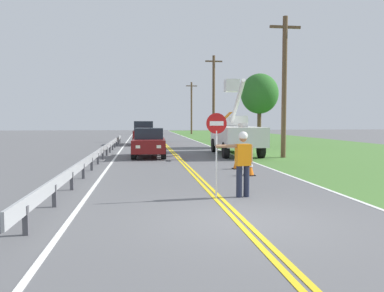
# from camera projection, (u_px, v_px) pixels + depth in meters

# --- Properties ---
(ground_plane) EXTENTS (160.00, 160.00, 0.00)m
(ground_plane) POSITION_uv_depth(u_px,v_px,m) (239.00, 220.00, 8.01)
(ground_plane) COLOR #5B5B5E
(grass_verge_right) EXTENTS (16.00, 110.00, 0.01)m
(grass_verge_right) POSITION_uv_depth(u_px,v_px,m) (317.00, 148.00, 29.32)
(grass_verge_right) COLOR #477533
(grass_verge_right) RESTS_ON ground
(centerline_yellow_left) EXTENTS (0.11, 110.00, 0.01)m
(centerline_yellow_left) POSITION_uv_depth(u_px,v_px,m) (169.00, 149.00, 27.77)
(centerline_yellow_left) COLOR yellow
(centerline_yellow_left) RESTS_ON ground
(centerline_yellow_right) EXTENTS (0.11, 110.00, 0.01)m
(centerline_yellow_right) POSITION_uv_depth(u_px,v_px,m) (171.00, 149.00, 27.80)
(centerline_yellow_right) COLOR yellow
(centerline_yellow_right) RESTS_ON ground
(edge_line_right) EXTENTS (0.12, 110.00, 0.01)m
(edge_line_right) POSITION_uv_depth(u_px,v_px,m) (217.00, 149.00, 28.26)
(edge_line_right) COLOR silver
(edge_line_right) RESTS_ON ground
(edge_line_left) EXTENTS (0.12, 110.00, 0.01)m
(edge_line_left) POSITION_uv_depth(u_px,v_px,m) (121.00, 150.00, 27.31)
(edge_line_left) COLOR silver
(edge_line_left) RESTS_ON ground
(flagger_worker) EXTENTS (1.08, 0.30, 1.83)m
(flagger_worker) POSITION_uv_depth(u_px,v_px,m) (243.00, 160.00, 10.32)
(flagger_worker) COLOR #1E2338
(flagger_worker) RESTS_ON ground
(stop_sign_paddle) EXTENTS (0.56, 0.04, 2.33)m
(stop_sign_paddle) POSITION_uv_depth(u_px,v_px,m) (216.00, 136.00, 10.07)
(stop_sign_paddle) COLOR silver
(stop_sign_paddle) RESTS_ON ground
(utility_bucket_truck) EXTENTS (2.91, 6.89, 4.84)m
(utility_bucket_truck) POSITION_uv_depth(u_px,v_px,m) (234.00, 132.00, 23.73)
(utility_bucket_truck) COLOR silver
(utility_bucket_truck) RESTS_ON ground
(oncoming_sedan_nearest) EXTENTS (2.03, 4.16, 1.70)m
(oncoming_sedan_nearest) POSITION_uv_depth(u_px,v_px,m) (149.00, 143.00, 21.86)
(oncoming_sedan_nearest) COLOR maroon
(oncoming_sedan_nearest) RESTS_ON ground
(oncoming_suv_second) EXTENTS (1.93, 4.62, 2.10)m
(oncoming_suv_second) POSITION_uv_depth(u_px,v_px,m) (143.00, 133.00, 33.43)
(oncoming_suv_second) COLOR maroon
(oncoming_suv_second) RESTS_ON ground
(utility_pole_near) EXTENTS (1.80, 0.28, 8.04)m
(utility_pole_near) POSITION_uv_depth(u_px,v_px,m) (284.00, 85.00, 21.36)
(utility_pole_near) COLOR brown
(utility_pole_near) RESTS_ON ground
(utility_pole_mid) EXTENTS (1.80, 0.28, 8.96)m
(utility_pole_mid) POSITION_uv_depth(u_px,v_px,m) (214.00, 97.00, 39.30)
(utility_pole_mid) COLOR brown
(utility_pole_mid) RESTS_ON ground
(utility_pole_far) EXTENTS (1.80, 0.28, 8.38)m
(utility_pole_far) POSITION_uv_depth(u_px,v_px,m) (191.00, 107.00, 60.47)
(utility_pole_far) COLOR brown
(utility_pole_far) RESTS_ON ground
(traffic_cone_lead) EXTENTS (0.40, 0.40, 0.70)m
(traffic_cone_lead) POSITION_uv_depth(u_px,v_px,m) (249.00, 167.00, 14.47)
(traffic_cone_lead) COLOR orange
(traffic_cone_lead) RESTS_ON ground
(traffic_cone_mid) EXTENTS (0.40, 0.40, 0.70)m
(traffic_cone_mid) POSITION_uv_depth(u_px,v_px,m) (237.00, 161.00, 16.47)
(traffic_cone_mid) COLOR orange
(traffic_cone_mid) RESTS_ON ground
(guardrail_left_shoulder) EXTENTS (0.10, 32.00, 0.71)m
(guardrail_left_shoulder) POSITION_uv_depth(u_px,v_px,m) (105.00, 149.00, 21.58)
(guardrail_left_shoulder) COLOR #9EA0A3
(guardrail_left_shoulder) RESTS_ON ground
(roadside_tree_verge) EXTENTS (3.00, 3.00, 5.90)m
(roadside_tree_verge) POSITION_uv_depth(u_px,v_px,m) (260.00, 94.00, 29.85)
(roadside_tree_verge) COLOR brown
(roadside_tree_verge) RESTS_ON ground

